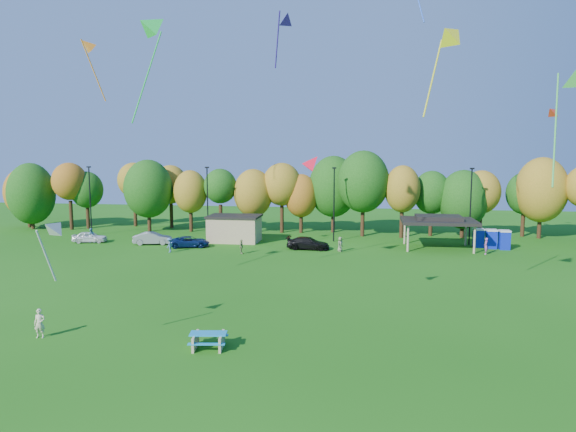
# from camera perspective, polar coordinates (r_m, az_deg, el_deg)

# --- Properties ---
(ground) EXTENTS (160.00, 160.00, 0.00)m
(ground) POSITION_cam_1_polar(r_m,az_deg,el_deg) (25.48, -5.82, -17.87)
(ground) COLOR #19600F
(ground) RESTS_ON ground
(tree_line) EXTENTS (93.57, 10.55, 11.15)m
(tree_line) POSITION_cam_1_polar(r_m,az_deg,el_deg) (68.41, 2.90, 2.90)
(tree_line) COLOR black
(tree_line) RESTS_ON ground
(lamp_posts) EXTENTS (64.50, 0.25, 9.09)m
(lamp_posts) POSITION_cam_1_polar(r_m,az_deg,el_deg) (62.76, 5.13, 1.60)
(lamp_posts) COLOR black
(lamp_posts) RESTS_ON ground
(utility_building) EXTENTS (6.30, 4.30, 3.25)m
(utility_building) POSITION_cam_1_polar(r_m,az_deg,el_deg) (63.09, -5.96, -1.37)
(utility_building) COLOR tan
(utility_building) RESTS_ON ground
(pavilion) EXTENTS (8.20, 6.20, 3.77)m
(pavilion) POSITION_cam_1_polar(r_m,az_deg,el_deg) (60.38, 16.37, -0.46)
(pavilion) COLOR tan
(pavilion) RESTS_ON ground
(porta_potties) EXTENTS (3.75, 2.11, 2.18)m
(porta_potties) POSITION_cam_1_polar(r_m,az_deg,el_deg) (62.77, 21.66, -2.36)
(porta_potties) COLOR #0D22B5
(porta_potties) RESTS_ON ground
(picnic_table) EXTENTS (2.23, 1.94, 0.87)m
(picnic_table) POSITION_cam_1_polar(r_m,az_deg,el_deg) (29.42, -8.83, -13.38)
(picnic_table) COLOR tan
(picnic_table) RESTS_ON ground
(kite_flyer) EXTENTS (0.70, 0.54, 1.72)m
(kite_flyer) POSITION_cam_1_polar(r_m,az_deg,el_deg) (33.76, -25.87, -10.69)
(kite_flyer) COLOR beige
(kite_flyer) RESTS_ON ground
(car_a) EXTENTS (4.26, 2.43, 1.37)m
(car_a) POSITION_cam_1_polar(r_m,az_deg,el_deg) (66.69, -21.18, -2.18)
(car_a) COLOR white
(car_a) RESTS_ON ground
(car_b) EXTENTS (4.71, 2.53, 1.47)m
(car_b) POSITION_cam_1_polar(r_m,az_deg,el_deg) (62.96, -14.80, -2.41)
(car_b) COLOR gray
(car_b) RESTS_ON ground
(car_c) EXTENTS (4.92, 3.25, 1.26)m
(car_c) POSITION_cam_1_polar(r_m,az_deg,el_deg) (60.19, -10.87, -2.83)
(car_c) COLOR navy
(car_c) RESTS_ON ground
(car_d) EXTENTS (4.91, 2.20, 1.40)m
(car_d) POSITION_cam_1_polar(r_m,az_deg,el_deg) (57.78, 2.24, -3.04)
(car_d) COLOR black
(car_d) RESTS_ON ground
(far_person_0) EXTENTS (1.10, 1.03, 1.81)m
(far_person_0) POSITION_cam_1_polar(r_m,az_deg,el_deg) (66.32, -21.06, -2.03)
(far_person_0) COLOR #548FB9
(far_person_0) RESTS_ON ground
(far_person_1) EXTENTS (0.41, 0.94, 1.58)m
(far_person_1) POSITION_cam_1_polar(r_m,az_deg,el_deg) (55.36, -5.21, -3.41)
(far_person_1) COLOR #808D56
(far_person_1) RESTS_ON ground
(far_person_2) EXTENTS (0.67, 1.08, 1.62)m
(far_person_2) POSITION_cam_1_polar(r_m,az_deg,el_deg) (57.47, -13.03, -3.16)
(far_person_2) COLOR teal
(far_person_2) RESTS_ON ground
(far_person_3) EXTENTS (0.51, 0.70, 1.77)m
(far_person_3) POSITION_cam_1_polar(r_m,az_deg,el_deg) (58.87, 21.13, -3.13)
(far_person_3) COLOR #B857AE
(far_person_3) RESTS_ON ground
(far_person_4) EXTENTS (0.83, 0.94, 1.63)m
(far_person_4) POSITION_cam_1_polar(r_m,az_deg,el_deg) (56.74, 5.82, -3.14)
(far_person_4) COLOR #747C55
(far_person_4) RESTS_ON ground
(kite_0) EXTENTS (1.61, 1.60, 1.31)m
(kite_0) POSITION_cam_1_polar(r_m,az_deg,el_deg) (50.22, 27.25, 10.29)
(kite_0) COLOR red
(kite_1) EXTENTS (1.56, 1.30, 1.36)m
(kite_1) POSITION_cam_1_polar(r_m,az_deg,el_deg) (31.55, 2.80, 5.97)
(kite_1) COLOR red
(kite_2) EXTENTS (3.70, 3.83, 7.57)m
(kite_2) POSITION_cam_1_polar(r_m,az_deg,el_deg) (37.78, -14.48, 19.77)
(kite_2) COLOR green
(kite_8) EXTENTS (1.32, 2.19, 3.45)m
(kite_8) POSITION_cam_1_polar(r_m,az_deg,el_deg) (29.84, -24.84, -1.27)
(kite_8) COLOR #B9B9B9
(kite_9) EXTENTS (2.73, 2.66, 5.40)m
(kite_9) POSITION_cam_1_polar(r_m,az_deg,el_deg) (47.23, -21.44, 17.20)
(kite_9) COLOR orange
(kite_14) EXTENTS (2.74, 3.12, 5.60)m
(kite_14) POSITION_cam_1_polar(r_m,az_deg,el_deg) (32.62, 17.87, 18.54)
(kite_14) COLOR yellow
(kite_15) EXTENTS (1.64, 2.68, 4.44)m
(kite_15) POSITION_cam_1_polar(r_m,az_deg,el_deg) (40.63, -0.20, 21.09)
(kite_15) COLOR navy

